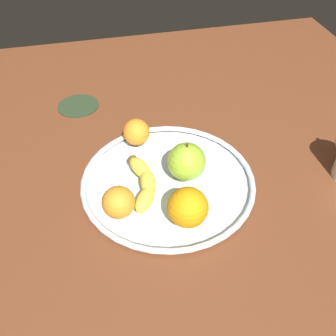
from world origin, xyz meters
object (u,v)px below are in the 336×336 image
(fruit_bowl, at_px, (168,181))
(orange_front_right, at_px, (118,202))
(orange_back_left, at_px, (136,132))
(orange_back_right, at_px, (188,207))
(banana, at_px, (144,182))
(apple, at_px, (186,161))
(ambient_coaster, at_px, (78,105))

(fruit_bowl, relative_size, orange_front_right, 5.82)
(fruit_bowl, xyz_separation_m, orange_back_left, (0.13, 0.04, 0.04))
(orange_front_right, bearing_deg, orange_back_right, -111.08)
(fruit_bowl, relative_size, banana, 2.19)
(apple, relative_size, orange_back_right, 1.15)
(banana, xyz_separation_m, orange_front_right, (-0.06, 0.06, 0.02))
(fruit_bowl, height_order, orange_back_left, orange_back_left)
(fruit_bowl, distance_m, orange_front_right, 0.14)
(apple, bearing_deg, banana, 98.55)
(orange_back_left, height_order, orange_front_right, orange_front_right)
(orange_back_right, bearing_deg, orange_front_right, 68.92)
(banana, relative_size, orange_back_left, 2.78)
(orange_back_right, relative_size, orange_front_right, 1.21)
(banana, relative_size, orange_back_right, 2.20)
(banana, xyz_separation_m, ambient_coaster, (0.35, 0.11, -0.03))
(fruit_bowl, height_order, banana, banana)
(banana, relative_size, orange_front_right, 2.66)
(orange_front_right, bearing_deg, banana, -45.18)
(banana, height_order, ambient_coaster, banana)
(orange_back_left, bearing_deg, apple, -147.94)
(fruit_bowl, distance_m, orange_back_right, 0.13)
(orange_front_right, bearing_deg, orange_back_left, -18.73)
(orange_back_left, distance_m, ambient_coaster, 0.25)
(fruit_bowl, relative_size, orange_back_right, 4.82)
(apple, height_order, ambient_coaster, apple)
(apple, distance_m, orange_back_right, 0.12)
(apple, height_order, orange_back_left, apple)
(apple, height_order, orange_back_right, apple)
(banana, bearing_deg, orange_back_right, -144.44)
(fruit_bowl, bearing_deg, orange_front_right, 122.51)
(apple, relative_size, orange_back_left, 1.44)
(orange_back_left, relative_size, ambient_coaster, 0.56)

